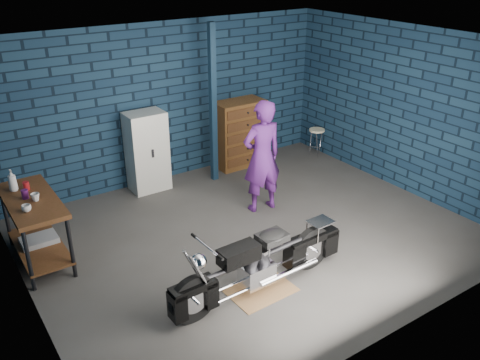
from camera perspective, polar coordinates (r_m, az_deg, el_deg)
The scene contains 16 objects.
ground at distance 7.35m, azimuth 1.41°, elevation -6.17°, with size 6.00×6.00×0.00m, color #444240.
room_walls at distance 7.01m, azimuth -1.07°, elevation 9.26°, with size 6.02×5.01×2.71m.
support_post at distance 8.59m, azimuth -3.05°, elevation 8.36°, with size 0.10×0.10×2.70m, color #13293C.
workbench at distance 7.08m, azimuth -21.86°, elevation -5.22°, with size 0.60×1.40×0.91m, color brown.
drip_mat at distance 6.30m, azimuth 2.26°, elevation -12.18°, with size 0.79×0.59×0.01m, color brown.
motorcycle at distance 6.03m, azimuth 2.33°, elevation -8.77°, with size 2.06×0.56×0.91m, color black, non-canonical shape.
person at distance 7.69m, azimuth 2.49°, elevation 2.64°, with size 0.64×0.42×1.76m, color #521D6D.
storage_bin at distance 7.32m, azimuth -21.49°, elevation -6.99°, with size 0.46×0.33×0.29m, color #929499.
locker at distance 8.56m, azimuth -10.37°, elevation 3.14°, with size 0.63×0.45×1.35m, color silver.
tool_chest at distance 9.41m, azimuth -0.03°, elevation 5.21°, with size 0.93×0.51×1.24m, color brown.
shop_stool at distance 10.08m, azimuth 8.54°, elevation 4.20°, with size 0.30×0.30×0.54m, color beige, non-canonical shape.
cup_a at distance 6.55m, azimuth -22.86°, elevation -2.93°, with size 0.11×0.11×0.09m, color beige.
cup_b at distance 6.77m, azimuth -22.00°, elevation -1.80°, with size 0.11×0.11×0.10m, color beige.
mug_purple at distance 6.88m, azimuth -23.00°, elevation -1.48°, with size 0.08×0.08×0.12m, color #58175D.
mug_red at distance 7.12m, azimuth -22.88°, elevation -0.61°, with size 0.08×0.08×0.11m, color maroon.
bottle at distance 7.13m, azimuth -24.22°, elevation -0.02°, with size 0.11×0.11×0.29m, color #929499.
Camera 1 is at (-3.66, -5.12, 3.81)m, focal length 38.00 mm.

